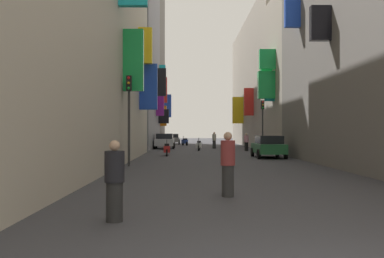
{
  "coord_description": "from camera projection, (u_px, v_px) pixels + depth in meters",
  "views": [
    {
      "loc": [
        -1.79,
        -3.86,
        1.73
      ],
      "look_at": [
        -1.38,
        29.43,
        1.88
      ],
      "focal_mm": 40.66,
      "sensor_mm": 36.0,
      "label": 1
    }
  ],
  "objects": [
    {
      "name": "ground_plane",
      "position": [
        210.0,
        153.0,
        33.88
      ],
      "size": [
        140.0,
        140.0,
        0.0
      ],
      "primitive_type": "plane",
      "color": "#38383D"
    },
    {
      "name": "building_left_mid_b",
      "position": [
        126.0,
        53.0,
        44.08
      ],
      "size": [
        7.29,
        15.42,
        19.43
      ],
      "color": "gray",
      "rests_on": "ground"
    },
    {
      "name": "building_left_mid_c",
      "position": [
        140.0,
        62.0,
        57.8
      ],
      "size": [
        7.13,
        12.03,
        21.79
      ],
      "color": "slate",
      "rests_on": "ground"
    },
    {
      "name": "building_right_mid_b",
      "position": [
        311.0,
        74.0,
        34.04
      ],
      "size": [
        7.29,
        6.12,
        12.41
      ],
      "color": "#9E9384",
      "rests_on": "ground"
    },
    {
      "name": "building_right_mid_c",
      "position": [
        271.0,
        84.0,
        50.55
      ],
      "size": [
        7.29,
        26.9,
        14.53
      ],
      "color": "#9E9384",
      "rests_on": "ground"
    },
    {
      "name": "parked_car_grey",
      "position": [
        172.0,
        139.0,
        57.15
      ],
      "size": [
        1.95,
        4.39,
        1.34
      ],
      "color": "slate",
      "rests_on": "ground"
    },
    {
      "name": "parked_car_silver",
      "position": [
        165.0,
        141.0,
        42.69
      ],
      "size": [
        1.98,
        3.92,
        1.47
      ],
      "color": "#B7B7BC",
      "rests_on": "ground"
    },
    {
      "name": "parked_car_green",
      "position": [
        269.0,
        146.0,
        28.08
      ],
      "size": [
        1.86,
        3.92,
        1.42
      ],
      "color": "#236638",
      "rests_on": "ground"
    },
    {
      "name": "scooter_red",
      "position": [
        167.0,
        149.0,
        30.22
      ],
      "size": [
        0.49,
        1.82,
        1.13
      ],
      "color": "red",
      "rests_on": "ground"
    },
    {
      "name": "scooter_white",
      "position": [
        199.0,
        145.0,
        38.42
      ],
      "size": [
        0.52,
        1.99,
        1.13
      ],
      "color": "silver",
      "rests_on": "ground"
    },
    {
      "name": "scooter_blue",
      "position": [
        185.0,
        142.0,
        51.95
      ],
      "size": [
        0.8,
        1.8,
        1.13
      ],
      "color": "#2D4CAD",
      "rests_on": "ground"
    },
    {
      "name": "pedestrian_crossing",
      "position": [
        115.0,
        181.0,
        8.27
      ],
      "size": [
        0.54,
        0.54,
        1.55
      ],
      "color": "#262626",
      "rests_on": "ground"
    },
    {
      "name": "pedestrian_near_left",
      "position": [
        246.0,
        142.0,
        37.53
      ],
      "size": [
        0.53,
        0.53,
        1.55
      ],
      "color": "black",
      "rests_on": "ground"
    },
    {
      "name": "pedestrian_near_right",
      "position": [
        214.0,
        140.0,
        42.69
      ],
      "size": [
        0.45,
        0.45,
        1.62
      ],
      "color": "#292929",
      "rests_on": "ground"
    },
    {
      "name": "pedestrian_mid_street",
      "position": [
        228.0,
        164.0,
        11.41
      ],
      "size": [
        0.53,
        0.53,
        1.7
      ],
      "color": "#2E2E2E",
      "rests_on": "ground"
    },
    {
      "name": "traffic_light_near_corner",
      "position": [
        129.0,
        105.0,
        21.36
      ],
      "size": [
        0.26,
        0.34,
        4.45
      ],
      "color": "#2D2D2D",
      "rests_on": "ground"
    },
    {
      "name": "traffic_light_far_corner",
      "position": [
        263.0,
        117.0,
        36.69
      ],
      "size": [
        0.26,
        0.34,
        4.31
      ],
      "color": "#2D2D2D",
      "rests_on": "ground"
    }
  ]
}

